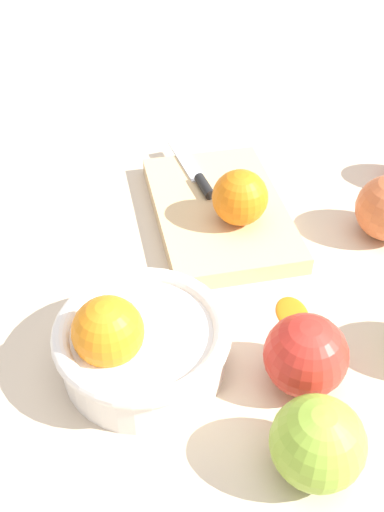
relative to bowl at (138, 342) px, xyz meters
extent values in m
plane|color=beige|center=(0.13, -0.16, -0.04)|extent=(2.40, 2.40, 0.00)
cylinder|color=white|center=(0.00, 0.00, -0.01)|extent=(0.16, 0.16, 0.05)
torus|color=white|center=(0.00, 0.00, 0.01)|extent=(0.18, 0.18, 0.02)
sphere|color=orange|center=(-0.01, 0.03, 0.03)|extent=(0.07, 0.07, 0.07)
cube|color=#DBB77F|center=(0.25, -0.08, -0.03)|extent=(0.29, 0.22, 0.02)
sphere|color=orange|center=(0.22, -0.10, 0.02)|extent=(0.07, 0.07, 0.07)
cube|color=silver|center=(0.35, -0.03, -0.01)|extent=(0.11, 0.06, 0.00)
cylinder|color=black|center=(0.28, -0.06, -0.01)|extent=(0.05, 0.03, 0.01)
sphere|color=#8EB738|center=(-0.11, -0.17, 0.00)|extent=(0.08, 0.08, 0.08)
sphere|color=red|center=(-0.01, -0.16, 0.00)|extent=(0.08, 0.08, 0.08)
ellipsoid|color=orange|center=(0.08, -0.16, -0.03)|extent=(0.06, 0.04, 0.01)
camera|label=1|loc=(-0.38, -0.07, 0.45)|focal=41.90mm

